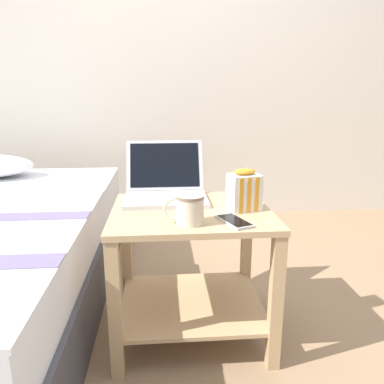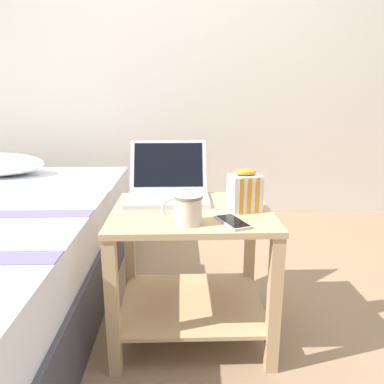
{
  "view_description": "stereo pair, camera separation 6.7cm",
  "coord_description": "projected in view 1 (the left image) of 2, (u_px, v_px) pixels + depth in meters",
  "views": [
    {
      "loc": [
        -0.11,
        -1.37,
        0.97
      ],
      "look_at": [
        0.0,
        -0.04,
        0.62
      ],
      "focal_mm": 35.0,
      "sensor_mm": 36.0,
      "label": 1
    },
    {
      "loc": [
        -0.04,
        -1.38,
        0.97
      ],
      "look_at": [
        0.0,
        -0.04,
        0.62
      ],
      "focal_mm": 35.0,
      "sensor_mm": 36.0,
      "label": 2
    }
  ],
  "objects": [
    {
      "name": "mug_front_left",
      "position": [
        189.0,
        208.0,
        1.27
      ],
      "size": [
        0.14,
        0.1,
        0.1
      ],
      "color": "beige",
      "rests_on": "bedside_table"
    },
    {
      "name": "bedside_table",
      "position": [
        191.0,
        256.0,
        1.49
      ],
      "size": [
        0.61,
        0.52,
        0.54
      ],
      "color": "tan",
      "rests_on": "ground_plane"
    },
    {
      "name": "cell_phone",
      "position": [
        234.0,
        221.0,
        1.29
      ],
      "size": [
        0.12,
        0.17,
        0.01
      ],
      "color": "#B7BABC",
      "rests_on": "bedside_table"
    },
    {
      "name": "snack_bag",
      "position": [
        244.0,
        191.0,
        1.42
      ],
      "size": [
        0.13,
        0.11,
        0.16
      ],
      "color": "white",
      "rests_on": "bedside_table"
    },
    {
      "name": "ground_plane",
      "position": [
        191.0,
        331.0,
        1.58
      ],
      "size": [
        8.0,
        8.0,
        0.0
      ],
      "primitive_type": "plane",
      "color": "#937556"
    },
    {
      "name": "back_wall",
      "position": [
        174.0,
        56.0,
        2.83
      ],
      "size": [
        8.0,
        0.05,
        2.5
      ],
      "color": "beige",
      "rests_on": "ground_plane"
    },
    {
      "name": "laptop",
      "position": [
        165.0,
        187.0,
        1.59
      ],
      "size": [
        0.34,
        0.34,
        0.23
      ],
      "color": "#B7BABC",
      "rests_on": "bedside_table"
    }
  ]
}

